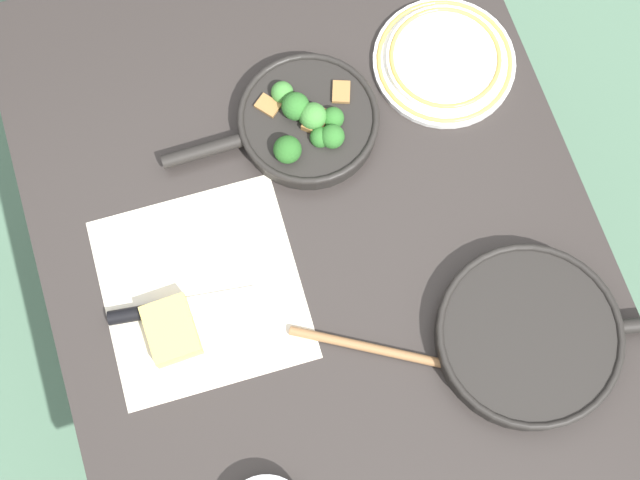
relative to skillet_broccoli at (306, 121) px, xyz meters
name	(u,v)px	position (x,y,z in m)	size (l,w,h in m)	color
ground_plane	(320,332)	(0.21, -0.04, -0.80)	(14.00, 14.00, 0.00)	#51755B
dining_table_red	(320,257)	(0.21, -0.04, -0.11)	(1.22, 0.91, 0.77)	#2D2826
skillet_broccoli	(306,121)	(0.00, 0.00, 0.00)	(0.24, 0.38, 0.08)	black
skillet_eggs	(530,336)	(0.46, 0.23, 0.00)	(0.30, 0.43, 0.05)	black
wooden_spoon	(430,361)	(0.45, 0.07, -0.02)	(0.21, 0.33, 0.02)	#996B42
parchment_sheet	(202,289)	(0.22, -0.25, -0.03)	(0.34, 0.33, 0.00)	silver
grater_knife	(161,310)	(0.24, -0.32, -0.02)	(0.06, 0.24, 0.02)	silver
cheese_block	(171,331)	(0.28, -0.31, -0.01)	(0.10, 0.08, 0.04)	#E0C15B
dinner_plate_stack	(445,60)	(-0.04, 0.27, -0.01)	(0.25, 0.25, 0.03)	white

